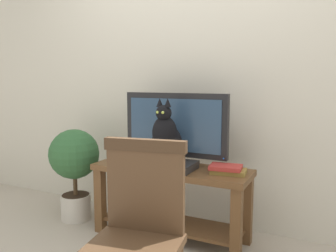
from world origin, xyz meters
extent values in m
cube|color=beige|center=(0.00, 0.94, 1.40)|extent=(7.00, 0.12, 2.80)
cube|color=brown|center=(-0.02, 0.49, 0.53)|extent=(1.20, 0.40, 0.04)
cube|color=brown|center=(-0.57, 0.34, 0.26)|extent=(0.07, 0.07, 0.51)
cube|color=brown|center=(0.53, 0.34, 0.26)|extent=(0.07, 0.07, 0.51)
cube|color=brown|center=(-0.57, 0.64, 0.26)|extent=(0.07, 0.07, 0.51)
cube|color=brown|center=(0.53, 0.64, 0.26)|extent=(0.07, 0.07, 0.51)
cube|color=brown|center=(-0.02, 0.49, 0.11)|extent=(1.10, 0.32, 0.02)
cube|color=black|center=(-0.02, 0.57, 0.57)|extent=(0.33, 0.20, 0.03)
cube|color=black|center=(-0.02, 0.57, 0.61)|extent=(0.06, 0.04, 0.04)
cube|color=black|center=(-0.02, 0.57, 0.87)|extent=(0.83, 0.05, 0.48)
cube|color=navy|center=(-0.02, 0.54, 0.87)|extent=(0.75, 0.01, 0.40)
sphere|color=#2672F2|center=(0.37, 0.54, 0.65)|extent=(0.01, 0.01, 0.01)
cube|color=#2D2D30|center=(-0.02, 0.41, 0.58)|extent=(0.40, 0.29, 0.05)
cube|color=black|center=(-0.02, 0.27, 0.58)|extent=(0.24, 0.01, 0.03)
ellipsoid|color=black|center=(-0.02, 0.41, 0.75)|extent=(0.21, 0.28, 0.27)
ellipsoid|color=black|center=(-0.02, 0.38, 0.83)|extent=(0.18, 0.18, 0.24)
sphere|color=black|center=(-0.02, 0.37, 0.97)|extent=(0.11, 0.11, 0.11)
cone|color=black|center=(-0.05, 0.37, 1.05)|extent=(0.05, 0.05, 0.06)
cone|color=black|center=(0.01, 0.37, 1.05)|extent=(0.05, 0.05, 0.06)
sphere|color=#B2C64C|center=(-0.04, 0.31, 0.98)|extent=(0.02, 0.02, 0.02)
sphere|color=#B2C64C|center=(0.00, 0.31, 0.98)|extent=(0.02, 0.02, 0.02)
cylinder|color=black|center=(0.04, 0.32, 0.63)|extent=(0.06, 0.23, 0.04)
cube|color=#513823|center=(0.28, -0.57, 0.44)|extent=(0.48, 0.48, 0.04)
cube|color=#513823|center=(0.25, -0.38, 0.69)|extent=(0.39, 0.10, 0.46)
cube|color=#412C1C|center=(0.25, -0.38, 0.89)|extent=(0.42, 0.11, 0.06)
cube|color=olive|center=(0.42, 0.50, 0.57)|extent=(0.26, 0.19, 0.03)
cube|color=#B2332D|center=(0.40, 0.49, 0.60)|extent=(0.24, 0.18, 0.03)
cylinder|color=beige|center=(-0.92, 0.45, 0.11)|extent=(0.26, 0.26, 0.22)
cylinder|color=#332319|center=(-0.92, 0.45, 0.21)|extent=(0.23, 0.23, 0.02)
cylinder|color=#4C3823|center=(-0.92, 0.45, 0.31)|extent=(0.04, 0.04, 0.19)
sphere|color=#2D5B33|center=(-0.92, 0.45, 0.58)|extent=(0.43, 0.43, 0.43)
camera|label=1|loc=(1.08, -1.82, 1.21)|focal=37.22mm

